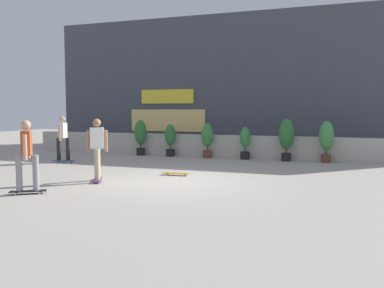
{
  "coord_description": "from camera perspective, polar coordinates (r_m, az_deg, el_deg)",
  "views": [
    {
      "loc": [
        4.04,
        -10.11,
        1.93
      ],
      "look_at": [
        0.0,
        1.5,
        0.9
      ],
      "focal_mm": 38.19,
      "sensor_mm": 36.0,
      "label": 1
    }
  ],
  "objects": [
    {
      "name": "skater_far_left",
      "position": [
        11.23,
        -13.11,
        -0.38
      ],
      "size": [
        0.56,
        0.8,
        1.7
      ],
      "color": "#72338C",
      "rests_on": "ground"
    },
    {
      "name": "potted_plant_2",
      "position": [
        16.41,
        2.14,
        0.84
      ],
      "size": [
        0.46,
        0.46,
        1.4
      ],
      "color": "brown",
      "rests_on": "ground"
    },
    {
      "name": "skater_foreground",
      "position": [
        10.04,
        -22.08,
        -1.21
      ],
      "size": [
        0.78,
        0.6,
        1.7
      ],
      "color": "black",
      "rests_on": "ground"
    },
    {
      "name": "potted_plant_3",
      "position": [
        16.04,
        7.42,
        0.32
      ],
      "size": [
        0.4,
        0.4,
        1.26
      ],
      "color": "black",
      "rests_on": "ground"
    },
    {
      "name": "building_backdrop",
      "position": [
        20.55,
        7.88,
        8.42
      ],
      "size": [
        20.0,
        2.08,
        6.5
      ],
      "color": "#424751",
      "rests_on": "ground"
    },
    {
      "name": "potted_plant_5",
      "position": [
        15.69,
        18.27,
        0.76
      ],
      "size": [
        0.53,
        0.53,
        1.53
      ],
      "color": "brown",
      "rests_on": "ground"
    },
    {
      "name": "skateboard_near_camera",
      "position": [
        12.07,
        -2.28,
        -4.12
      ],
      "size": [
        0.81,
        0.26,
        0.08
      ],
      "color": "#BF8C26",
      "rests_on": "ground"
    },
    {
      "name": "potted_plant_0",
      "position": [
        17.51,
        -7.21,
        1.29
      ],
      "size": [
        0.51,
        0.51,
        1.5
      ],
      "color": "black",
      "rests_on": "ground"
    },
    {
      "name": "planter_wall",
      "position": [
        16.67,
        5.09,
        -0.32
      ],
      "size": [
        18.0,
        0.4,
        0.9
      ],
      "primitive_type": "cube",
      "color": "#B2ADA3",
      "rests_on": "ground"
    },
    {
      "name": "ground_plane",
      "position": [
        11.05,
        -2.57,
        -5.27
      ],
      "size": [
        48.0,
        48.0,
        0.0
      ],
      "primitive_type": "plane",
      "color": "#A8A093"
    },
    {
      "name": "potted_plant_1",
      "position": [
        16.96,
        -3.06,
        0.79
      ],
      "size": [
        0.43,
        0.43,
        1.33
      ],
      "color": "black",
      "rests_on": "ground"
    },
    {
      "name": "potted_plant_4",
      "position": [
        15.78,
        13.06,
        1.09
      ],
      "size": [
        0.57,
        0.57,
        1.61
      ],
      "color": "black",
      "rests_on": "ground"
    },
    {
      "name": "skater_by_wall_left",
      "position": [
        15.76,
        -17.59,
        0.97
      ],
      "size": [
        0.82,
        0.55,
        1.7
      ],
      "color": "#266699",
      "rests_on": "ground"
    }
  ]
}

